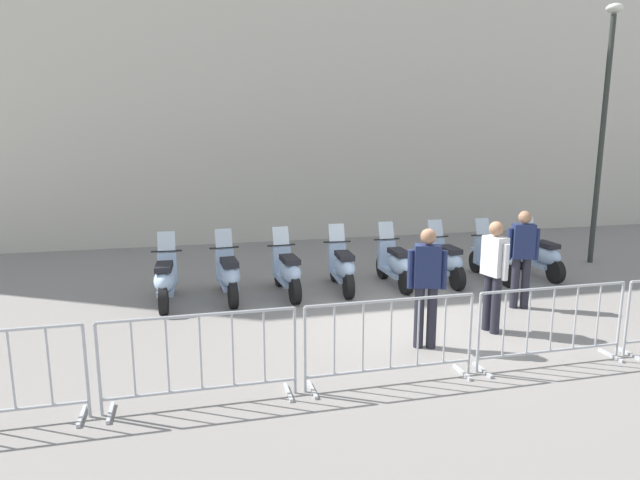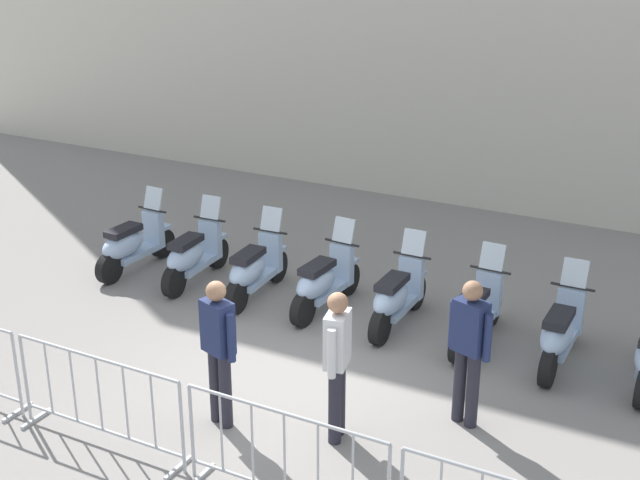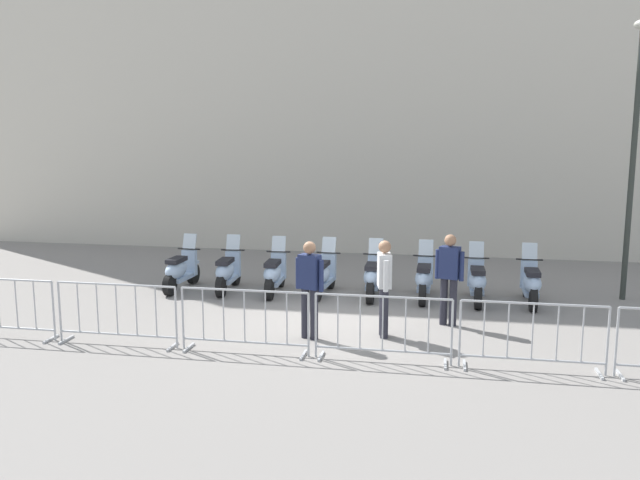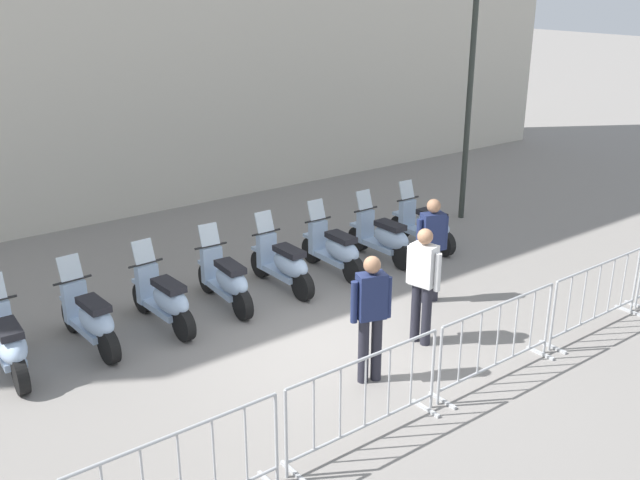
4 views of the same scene
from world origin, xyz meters
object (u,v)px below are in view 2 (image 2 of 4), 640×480
(motorcycle_6, at_px, (560,333))
(officer_by_barriers, at_px, (218,345))
(motorcycle_4, at_px, (397,297))
(barrier_segment_3, at_px, (285,461))
(motorcycle_0, at_px, (132,244))
(motorcycle_5, at_px, (475,313))
(motorcycle_2, at_px, (254,270))
(officer_mid_plaza, at_px, (469,345))
(motorcycle_3, at_px, (323,282))
(motorcycle_1, at_px, (193,256))
(officer_near_row_end, at_px, (337,358))
(barrier_segment_2, at_px, (100,402))

(motorcycle_6, height_order, officer_by_barriers, officer_by_barriers)
(motorcycle_4, bearing_deg, barrier_segment_3, -71.90)
(motorcycle_0, height_order, motorcycle_5, same)
(motorcycle_2, xyz_separation_m, officer_mid_plaza, (4.07, -1.04, 0.53))
(motorcycle_0, bearing_deg, motorcycle_5, 11.41)
(motorcycle_0, xyz_separation_m, officer_by_barriers, (4.12, -2.29, 0.53))
(motorcycle_5, relative_size, barrier_segment_3, 0.80)
(motorcycle_5, bearing_deg, motorcycle_4, -169.48)
(motorcycle_3, bearing_deg, motorcycle_4, 10.69)
(motorcycle_1, height_order, motorcycle_5, same)
(motorcycle_0, height_order, motorcycle_2, same)
(barrier_segment_3, distance_m, officer_mid_plaza, 2.48)
(motorcycle_3, relative_size, motorcycle_4, 1.00)
(motorcycle_1, xyz_separation_m, officer_by_barriers, (3.03, -2.54, 0.53))
(motorcycle_2, height_order, officer_near_row_end, officer_near_row_end)
(motorcycle_1, bearing_deg, officer_mid_plaza, -9.55)
(barrier_segment_3, height_order, officer_near_row_end, officer_near_row_end)
(motorcycle_5, relative_size, motorcycle_6, 1.00)
(motorcycle_1, distance_m, officer_near_row_end, 4.69)
(motorcycle_5, distance_m, officer_mid_plaza, 1.97)
(motorcycle_2, relative_size, barrier_segment_3, 0.80)
(motorcycle_5, bearing_deg, officer_by_barriers, -111.43)
(officer_by_barriers, bearing_deg, motorcycle_3, 106.09)
(motorcycle_6, bearing_deg, officer_mid_plaza, -98.94)
(motorcycle_3, relative_size, motorcycle_6, 1.00)
(motorcycle_1, relative_size, officer_mid_plaza, 0.99)
(barrier_segment_2, distance_m, officer_by_barriers, 1.37)
(officer_near_row_end, bearing_deg, motorcycle_5, 87.16)
(motorcycle_2, xyz_separation_m, officer_near_row_end, (3.12, -2.15, 0.53))
(barrier_segment_2, bearing_deg, motorcycle_2, 107.73)
(motorcycle_3, bearing_deg, officer_by_barriers, -73.91)
(motorcycle_0, xyz_separation_m, barrier_segment_3, (5.62, -2.97, 0.07))
(officer_mid_plaza, bearing_deg, motorcycle_5, 115.32)
(motorcycle_4, bearing_deg, motorcycle_0, -168.37)
(motorcycle_3, bearing_deg, motorcycle_1, -168.62)
(motorcycle_0, height_order, barrier_segment_3, motorcycle_0)
(motorcycle_5, xyz_separation_m, officer_mid_plaza, (0.81, -1.71, 0.53))
(motorcycle_0, xyz_separation_m, motorcycle_2, (2.19, 0.42, 0.00))
(motorcycle_1, distance_m, officer_mid_plaza, 5.27)
(motorcycle_4, height_order, barrier_segment_2, motorcycle_4)
(motorcycle_6, relative_size, officer_by_barriers, 0.99)
(motorcycle_1, distance_m, barrier_segment_2, 4.29)
(motorcycle_2, bearing_deg, officer_by_barriers, -54.55)
(barrier_segment_3, bearing_deg, officer_near_row_end, 104.20)
(officer_near_row_end, bearing_deg, motorcycle_4, 109.90)
(motorcycle_4, xyz_separation_m, officer_mid_plaza, (1.90, -1.51, 0.53))
(barrier_segment_3, bearing_deg, motorcycle_5, 92.46)
(motorcycle_1, height_order, barrier_segment_2, motorcycle_1)
(motorcycle_3, bearing_deg, motorcycle_0, -168.05)
(motorcycle_5, height_order, officer_by_barriers, officer_by_barriers)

